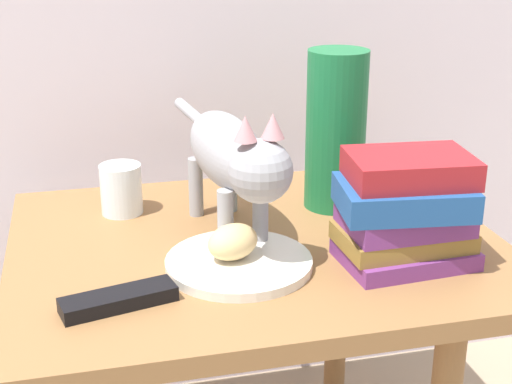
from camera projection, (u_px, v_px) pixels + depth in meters
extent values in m
cube|color=olive|center=(256.00, 249.00, 1.16)|extent=(0.75, 0.60, 0.03)
cylinder|color=olive|center=(113.00, 337.00, 1.41)|extent=(0.04, 0.04, 0.50)
cylinder|color=olive|center=(337.00, 310.00, 1.51)|extent=(0.04, 0.04, 0.50)
cylinder|color=silver|center=(239.00, 263.00, 1.06)|extent=(0.21, 0.21, 0.01)
ellipsoid|color=#E0BC7A|center=(233.00, 242.00, 1.05)|extent=(0.10, 0.09, 0.05)
cylinder|color=#99999E|center=(263.00, 217.00, 1.11)|extent=(0.02, 0.02, 0.10)
cylinder|color=#99999E|center=(226.00, 222.00, 1.09)|extent=(0.02, 0.02, 0.10)
cylinder|color=#99999E|center=(230.00, 183.00, 1.25)|extent=(0.02, 0.02, 0.10)
cylinder|color=#99999E|center=(196.00, 187.00, 1.23)|extent=(0.02, 0.02, 0.10)
ellipsoid|color=#99999E|center=(226.00, 150.00, 1.15)|extent=(0.12, 0.27, 0.11)
sphere|color=#99999E|center=(261.00, 171.00, 1.01)|extent=(0.09, 0.09, 0.09)
cone|color=tan|center=(276.00, 125.00, 0.99)|extent=(0.03, 0.03, 0.03)
cone|color=tan|center=(245.00, 128.00, 0.98)|extent=(0.03, 0.03, 0.03)
cylinder|color=#99999E|center=(191.00, 113.00, 1.32)|extent=(0.04, 0.16, 0.02)
cube|color=#72337A|center=(405.00, 254.00, 1.08)|extent=(0.19, 0.14, 0.03)
cube|color=olive|center=(403.00, 237.00, 1.07)|extent=(0.19, 0.12, 0.03)
cube|color=#72337A|center=(404.00, 218.00, 1.06)|extent=(0.17, 0.12, 0.03)
cube|color=#1E4C8C|center=(404.00, 197.00, 1.04)|extent=(0.20, 0.15, 0.04)
cube|color=maroon|center=(410.00, 168.00, 1.03)|extent=(0.18, 0.14, 0.04)
cylinder|color=#196B38|center=(336.00, 130.00, 1.24)|extent=(0.10, 0.10, 0.27)
cylinder|color=silver|center=(121.00, 189.00, 1.24)|extent=(0.07, 0.07, 0.08)
cylinder|color=silver|center=(122.00, 200.00, 1.25)|extent=(0.06, 0.06, 0.04)
cube|color=black|center=(119.00, 299.00, 0.96)|extent=(0.16, 0.08, 0.02)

